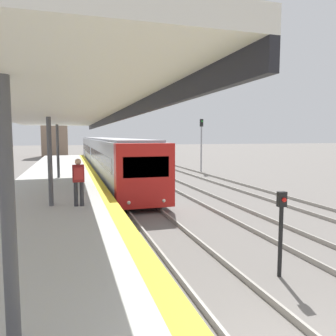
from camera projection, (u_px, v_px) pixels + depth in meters
platform_canopy at (50, 115)px, 11.19m from camera, size 4.00×20.24×3.30m
person_on_platform at (78, 178)px, 11.32m from camera, size 0.40×0.40×1.66m
train_near at (105, 153)px, 30.14m from camera, size 2.60×33.88×3.19m
signal_post_near at (281, 225)px, 7.81m from camera, size 0.20×0.21×2.08m
signal_mast_far at (201, 139)px, 31.00m from camera, size 0.28×0.29×4.97m
distant_domed_building at (54, 123)px, 53.69m from camera, size 4.04×4.04×11.70m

